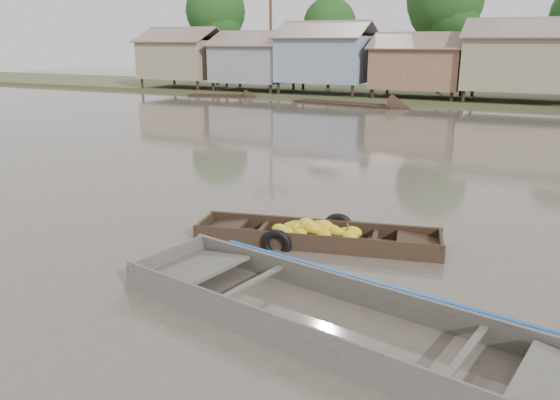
% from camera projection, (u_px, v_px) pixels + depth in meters
% --- Properties ---
extents(ground, '(120.00, 120.00, 0.00)m').
position_uv_depth(ground, '(292.00, 256.00, 10.54)').
color(ground, '#51483E').
rests_on(ground, ground).
extents(riverbank, '(120.00, 12.47, 10.22)m').
position_uv_depth(riverbank, '(531.00, 55.00, 36.06)').
color(riverbank, '#384723').
rests_on(riverbank, ground).
extents(banana_boat, '(5.15, 2.21, 0.71)m').
position_uv_depth(banana_boat, '(314.00, 236.00, 11.23)').
color(banana_boat, black).
rests_on(banana_boat, ground).
extents(viewer_boat, '(7.54, 3.30, 0.59)m').
position_uv_depth(viewer_boat, '(345.00, 329.00, 7.76)').
color(viewer_boat, '#3D3934').
rests_on(viewer_boat, ground).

